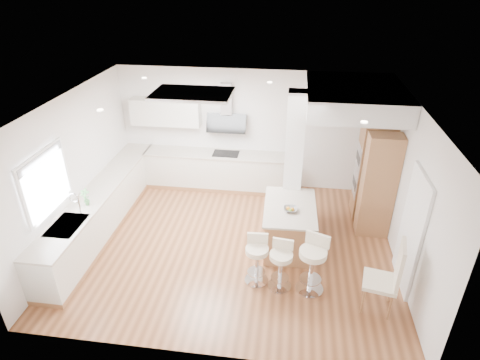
% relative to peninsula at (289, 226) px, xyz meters
% --- Properties ---
extents(ground, '(6.00, 6.00, 0.00)m').
position_rel_peninsula_xyz_m(ground, '(-1.04, -0.15, -0.44)').
color(ground, '#975C38').
rests_on(ground, ground).
extents(ceiling, '(6.00, 5.00, 0.02)m').
position_rel_peninsula_xyz_m(ceiling, '(-1.04, -0.15, -0.44)').
color(ceiling, silver).
rests_on(ceiling, ground).
extents(wall_back, '(6.00, 0.04, 2.80)m').
position_rel_peninsula_xyz_m(wall_back, '(-1.04, 2.35, 0.96)').
color(wall_back, white).
rests_on(wall_back, ground).
extents(wall_left, '(0.04, 5.00, 2.80)m').
position_rel_peninsula_xyz_m(wall_left, '(-4.04, -0.15, 0.96)').
color(wall_left, white).
rests_on(wall_left, ground).
extents(wall_right, '(0.04, 5.00, 2.80)m').
position_rel_peninsula_xyz_m(wall_right, '(1.96, -0.15, 0.96)').
color(wall_right, white).
rests_on(wall_right, ground).
extents(skylight, '(4.10, 2.10, 0.06)m').
position_rel_peninsula_xyz_m(skylight, '(-1.83, 0.45, 2.33)').
color(skylight, white).
rests_on(skylight, ground).
extents(window_left, '(0.06, 1.28, 1.07)m').
position_rel_peninsula_xyz_m(window_left, '(-4.00, -1.05, 1.26)').
color(window_left, silver).
rests_on(window_left, ground).
extents(doorway_right, '(0.05, 1.00, 2.10)m').
position_rel_peninsula_xyz_m(doorway_right, '(1.93, -0.75, 0.56)').
color(doorway_right, '#483F38').
rests_on(doorway_right, ground).
extents(counter_left, '(0.63, 4.50, 1.35)m').
position_rel_peninsula_xyz_m(counter_left, '(-3.74, 0.08, 0.02)').
color(counter_left, '#AA7549').
rests_on(counter_left, ground).
extents(counter_back, '(3.62, 0.63, 2.50)m').
position_rel_peninsula_xyz_m(counter_back, '(-1.95, 2.08, 0.26)').
color(counter_back, '#AA7549').
rests_on(counter_back, ground).
extents(pillar, '(0.35, 0.35, 2.80)m').
position_rel_peninsula_xyz_m(pillar, '(0.01, 0.80, 0.96)').
color(pillar, white).
rests_on(pillar, ground).
extents(soffit, '(1.78, 2.20, 0.40)m').
position_rel_peninsula_xyz_m(soffit, '(1.06, 1.25, 2.16)').
color(soffit, silver).
rests_on(soffit, ground).
extents(oven_column, '(0.63, 1.21, 2.10)m').
position_rel_peninsula_xyz_m(oven_column, '(1.64, 1.08, 0.61)').
color(oven_column, '#AA7549').
rests_on(oven_column, ground).
extents(peninsula, '(0.98, 1.45, 0.93)m').
position_rel_peninsula_xyz_m(peninsula, '(0.00, 0.00, 0.00)').
color(peninsula, '#AA7549').
rests_on(peninsula, ground).
extents(bar_stool_a, '(0.42, 0.42, 0.89)m').
position_rel_peninsula_xyz_m(bar_stool_a, '(-0.50, -1.06, 0.06)').
color(bar_stool_a, silver).
rests_on(bar_stool_a, ground).
extents(bar_stool_b, '(0.44, 0.44, 0.88)m').
position_rel_peninsula_xyz_m(bar_stool_b, '(-0.10, -1.15, 0.06)').
color(bar_stool_b, silver).
rests_on(bar_stool_b, ground).
extents(bar_stool_c, '(0.61, 0.61, 1.03)m').
position_rel_peninsula_xyz_m(bar_stool_c, '(0.40, -1.15, 0.14)').
color(bar_stool_c, silver).
rests_on(bar_stool_c, ground).
extents(dining_chair, '(0.58, 0.58, 1.27)m').
position_rel_peninsula_xyz_m(dining_chair, '(1.53, -1.44, 0.24)').
color(dining_chair, beige).
rests_on(dining_chair, ground).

